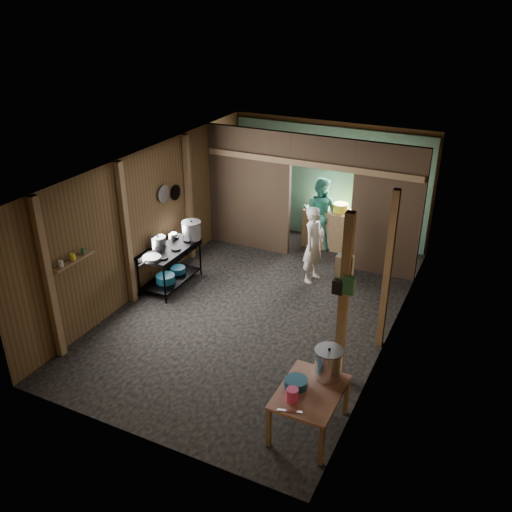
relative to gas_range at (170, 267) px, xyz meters
The scene contains 43 objects.
floor 1.92m from the gas_range, ahead, with size 4.50×7.00×0.00m, color black.
ceiling 2.90m from the gas_range, ahead, with size 4.50×7.00×0.00m, color #35322F.
wall_back 4.09m from the gas_range, 61.87° to the left, with size 4.50×0.00×2.60m, color brown.
wall_front 4.06m from the gas_range, 61.65° to the right, with size 4.50×0.00×2.60m, color brown.
wall_left 0.98m from the gas_range, behind, with size 0.00×7.00×2.60m, color brown.
wall_right 4.23m from the gas_range, ahead, with size 0.00×7.00×2.60m, color brown.
partition_left 2.46m from the gas_range, 75.94° to the left, with size 1.85×0.10×2.60m, color #4A3627.
partition_right 4.20m from the gas_range, 32.67° to the left, with size 1.35×0.10×2.60m, color #4A3627.
partition_header 3.62m from the gas_range, 46.13° to the left, with size 1.30×0.10×0.60m, color #4A3627.
turquoise_panel 4.03m from the gas_range, 61.45° to the left, with size 4.40×0.06×2.50m, color #5E9B92.
back_counter 3.68m from the gas_range, 53.68° to the left, with size 1.20×0.50×0.85m, color #917355.
wall_clock 4.30m from the gas_range, 58.05° to the left, with size 0.20×0.20×0.03m, color silver.
post_left_a 2.76m from the gas_range, 96.62° to the right, with size 0.10×0.12×2.60m, color #917355.
post_left_b 1.24m from the gas_range, 110.94° to the right, with size 0.10×0.12×2.60m, color #917355.
post_left_c 1.55m from the gas_range, 103.86° to the left, with size 0.10×0.12×2.60m, color #917355.
post_right 4.16m from the gas_range, ahead, with size 0.10×0.12×2.60m, color #917355.
post_free 4.05m from the gas_range, 19.00° to the right, with size 0.12×0.12×2.60m, color #917355.
cross_beam 3.31m from the gas_range, 49.04° to the left, with size 4.40×0.12×0.12m, color #917355.
pan_lid_big 1.37m from the gas_range, 128.43° to the left, with size 0.34×0.34×0.03m, color slate.
pan_lid_small 1.45m from the gas_range, 112.02° to the left, with size 0.30×0.30×0.03m, color black.
wall_shelf 2.33m from the gas_range, 97.38° to the right, with size 0.14×0.80×0.03m, color #917355.
jar_white 2.58m from the gas_range, 96.60° to the right, with size 0.07×0.07×0.10m, color silver.
jar_yellow 2.36m from the gas_range, 97.38° to the right, with size 0.08×0.08×0.10m, color yellow.
jar_green 2.17m from the gas_range, 98.24° to the right, with size 0.06×0.06×0.10m, color #225C38.
bag_white 4.11m from the gas_range, 18.12° to the right, with size 0.22×0.15×0.32m, color silver.
bag_green 4.21m from the gas_range, 19.48° to the right, with size 0.16×0.12×0.24m, color #225C38.
bag_black 4.07m from the gas_range, 20.44° to the right, with size 0.14×0.10×0.20m, color black.
gas_range is the anchor object (origin of this frame).
prep_table 4.43m from the gas_range, 33.08° to the right, with size 0.76×1.04×0.62m, color #9E6B57, non-canonical shape.
stove_pot_large 0.79m from the gas_range, 72.37° to the left, with size 0.37×0.37×0.37m, color silver, non-canonical shape.
stove_pot_med 0.53m from the gas_range, 155.15° to the right, with size 0.28×0.28×0.24m, color silver, non-canonical shape.
stove_saucepan 0.62m from the gas_range, 113.55° to the left, with size 0.17×0.17×0.10m, color silver.
frying_pan 0.68m from the gas_range, 90.00° to the right, with size 0.33×0.55×0.08m, color slate, non-canonical shape.
blue_tub_front 0.25m from the gas_range, 90.00° to the right, with size 0.35×0.35×0.15m, color navy.
blue_tub_back 0.30m from the gas_range, 90.00° to the left, with size 0.29×0.29×0.12m, color navy.
stock_pot 4.36m from the gas_range, 28.40° to the right, with size 0.37×0.37×0.44m, color silver, non-canonical shape.
wash_basin 4.28m from the gas_range, 34.52° to the right, with size 0.30×0.30×0.11m, color navy.
pink_bucket 4.49m from the gas_range, 36.90° to the right, with size 0.15×0.15×0.18m, color #F43B82.
knife 4.63m from the gas_range, 38.35° to the right, with size 0.30×0.04×0.01m, color silver.
yellow_tub 3.81m from the gas_range, 51.79° to the left, with size 0.32×0.32×0.18m, color yellow.
red_cup 3.58m from the gas_range, 57.00° to the left, with size 0.12×0.12×0.14m, color #9A1C06.
cook 2.74m from the gas_range, 30.31° to the left, with size 0.55×0.36×1.50m, color white.
worker_back 3.47m from the gas_range, 56.47° to the left, with size 0.76×0.59×1.56m, color teal.
Camera 1 is at (3.57, -7.56, 5.13)m, focal length 38.55 mm.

